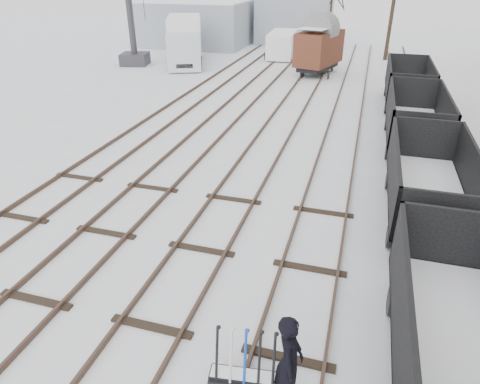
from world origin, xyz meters
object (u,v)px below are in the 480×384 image
object	(u,v)px
box_van_wagon	(319,47)
ground_frame	(245,383)
freight_wagon_a	(461,358)
worker	(289,362)
lorry	(184,40)
panel_van	(282,44)
crane	(133,29)

from	to	relation	value
box_van_wagon	ground_frame	bearing A→B (deg)	-69.26
freight_wagon_a	worker	bearing A→B (deg)	-161.00
lorry	box_van_wagon	bearing A→B (deg)	-26.05
box_van_wagon	panel_van	bearing A→B (deg)	139.97
freight_wagon_a	ground_frame	bearing A→B (deg)	-163.27
worker	crane	world-z (taller)	crane
ground_frame	worker	size ratio (longest dim) A/B	0.77
box_van_wagon	lorry	world-z (taller)	lorry
panel_van	crane	bearing A→B (deg)	-153.60
ground_frame	lorry	bearing A→B (deg)	107.23
box_van_wagon	panel_van	xyz separation A→B (m)	(-3.77, 5.63, -0.81)
lorry	crane	xyz separation A→B (m)	(-3.68, -1.29, 0.86)
freight_wagon_a	crane	world-z (taller)	crane
freight_wagon_a	box_van_wagon	xyz separation A→B (m)	(-5.77, 25.80, 1.02)
worker	lorry	bearing A→B (deg)	21.13
ground_frame	panel_van	world-z (taller)	panel_van
lorry	ground_frame	bearing A→B (deg)	-86.71
freight_wagon_a	panel_van	distance (m)	32.85
ground_frame	panel_van	xyz separation A→B (m)	(-5.93, 32.52, 0.82)
worker	box_van_wagon	distance (m)	26.96
freight_wagon_a	panel_van	world-z (taller)	freight_wagon_a
panel_van	crane	world-z (taller)	crane
crane	box_van_wagon	bearing A→B (deg)	-11.93
freight_wagon_a	box_van_wagon	world-z (taller)	box_van_wagon
freight_wagon_a	lorry	distance (m)	31.33
ground_frame	worker	bearing A→B (deg)	-0.07
ground_frame	crane	bearing A→B (deg)	114.38
ground_frame	lorry	distance (m)	30.60
worker	lorry	distance (m)	30.80
worker	crane	size ratio (longest dim) A/B	0.19
ground_frame	panel_van	bearing A→B (deg)	92.66
crane	freight_wagon_a	bearing A→B (deg)	-65.27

